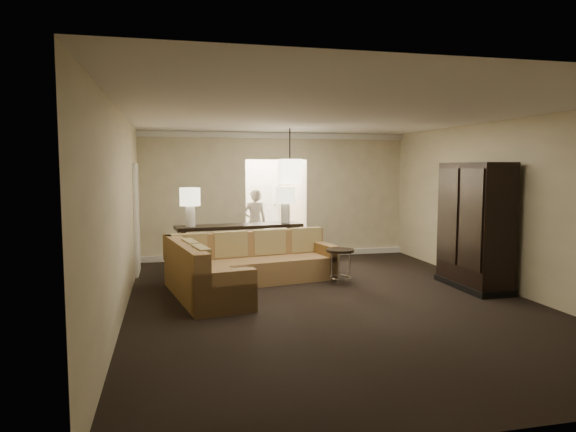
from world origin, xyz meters
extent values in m
plane|color=black|center=(0.00, 0.00, 0.00)|extent=(8.00, 8.00, 0.00)
cube|color=beige|center=(0.00, 4.00, 1.40)|extent=(6.00, 0.04, 2.80)
cube|color=beige|center=(0.00, -4.00, 1.40)|extent=(6.00, 0.04, 2.80)
cube|color=beige|center=(-3.00, 0.00, 1.40)|extent=(0.04, 8.00, 2.80)
cube|color=beige|center=(3.00, 0.00, 1.40)|extent=(0.04, 8.00, 2.80)
cube|color=white|center=(0.00, 0.00, 2.80)|extent=(6.00, 8.00, 0.02)
cube|color=silver|center=(0.00, 3.95, 2.73)|extent=(6.00, 0.10, 0.12)
cube|color=silver|center=(0.00, 3.95, 0.06)|extent=(6.00, 0.10, 0.12)
cube|color=white|center=(-2.97, 2.80, 1.05)|extent=(0.05, 0.90, 2.10)
cube|color=beige|center=(0.00, 5.00, 0.00)|extent=(1.40, 2.00, 0.01)
cube|color=beige|center=(-0.70, 5.00, 1.40)|extent=(0.04, 2.00, 2.80)
cube|color=beige|center=(0.70, 5.00, 1.40)|extent=(0.04, 2.00, 2.80)
cube|color=beige|center=(0.00, 6.00, 1.40)|extent=(1.40, 0.04, 2.80)
cube|color=white|center=(0.00, 5.97, 1.05)|extent=(0.90, 0.05, 2.10)
cube|color=brown|center=(-0.93, 1.54, 0.21)|extent=(3.07, 1.40, 0.41)
cube|color=brown|center=(-1.75, 0.24, 0.21)|extent=(1.12, 1.52, 0.41)
cube|color=brown|center=(-0.99, 1.86, 0.64)|extent=(2.96, 0.76, 0.45)
cube|color=brown|center=(-2.16, 0.67, 0.64)|extent=(0.66, 2.38, 0.45)
cube|color=brown|center=(0.43, 1.79, 0.31)|extent=(0.35, 0.91, 0.61)
cube|color=brown|center=(-1.64, -0.35, 0.31)|extent=(0.91, 0.35, 0.61)
cube|color=#A38B57|center=(-2.05, 1.62, 0.66)|extent=(0.63, 0.26, 0.45)
cube|color=#A38B57|center=(-1.32, 1.75, 0.66)|extent=(0.63, 0.26, 0.45)
cube|color=#A38B57|center=(-0.59, 1.88, 0.66)|extent=(0.63, 0.26, 0.45)
cube|color=#A38B57|center=(0.14, 2.01, 0.66)|extent=(0.63, 0.26, 0.45)
cube|color=#A38B57|center=(-2.06, 0.78, 0.66)|extent=(0.26, 0.61, 0.45)
cube|color=#A38B57|center=(-1.94, 0.10, 0.66)|extent=(0.26, 0.61, 0.45)
cube|color=silver|center=(-1.60, 1.00, 0.16)|extent=(1.04, 1.04, 0.32)
cube|color=silver|center=(-1.60, 1.00, 0.34)|extent=(1.15, 1.15, 0.06)
cube|color=black|center=(-1.66, 0.97, 0.38)|extent=(0.09, 0.16, 0.02)
cube|color=#BAADA3|center=(-1.43, 1.10, 0.38)|extent=(0.27, 0.32, 0.01)
cube|color=black|center=(-1.06, 2.41, 0.90)|extent=(2.47, 0.85, 0.07)
cube|color=black|center=(-2.15, 2.27, 0.44)|extent=(0.15, 0.50, 0.88)
cube|color=black|center=(0.03, 2.55, 0.44)|extent=(0.15, 0.50, 0.88)
cube|color=black|center=(-1.06, 2.41, 0.13)|extent=(2.36, 0.78, 0.04)
cube|color=black|center=(2.60, 0.27, 1.05)|extent=(0.58, 1.40, 2.11)
cube|color=black|center=(2.30, -0.08, 1.20)|extent=(0.03, 0.62, 1.60)
cube|color=black|center=(2.30, 0.62, 1.20)|extent=(0.03, 0.62, 1.60)
cube|color=black|center=(2.60, 0.27, 0.05)|extent=(0.62, 1.46, 0.10)
cylinder|color=black|center=(0.52, 1.09, 0.58)|extent=(0.48, 0.48, 0.04)
torus|color=silver|center=(0.52, 1.09, 0.11)|extent=(0.40, 0.40, 0.03)
cylinder|color=silver|center=(0.70, 1.10, 0.29)|extent=(0.03, 0.03, 0.57)
cylinder|color=silver|center=(0.41, 1.24, 0.29)|extent=(0.03, 0.03, 0.57)
cylinder|color=silver|center=(0.43, 0.92, 0.29)|extent=(0.03, 0.03, 0.57)
cylinder|color=white|center=(-1.99, 2.29, 1.13)|extent=(0.18, 0.18, 0.39)
cylinder|color=#FFF0BF|center=(-1.99, 2.29, 1.49)|extent=(0.37, 0.37, 0.33)
cylinder|color=white|center=(-0.13, 2.53, 1.13)|extent=(0.18, 0.18, 0.39)
cylinder|color=#FFF0BF|center=(-0.13, 2.53, 1.49)|extent=(0.37, 0.37, 0.33)
cylinder|color=black|center=(0.00, 2.70, 2.50)|extent=(0.02, 0.02, 0.60)
cube|color=#FFEAC6|center=(0.00, 2.70, 1.95)|extent=(0.38, 0.38, 0.48)
imported|color=beige|center=(-0.45, 4.30, 0.85)|extent=(0.64, 0.44, 1.70)
camera|label=1|loc=(-2.37, -7.30, 2.02)|focal=32.00mm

